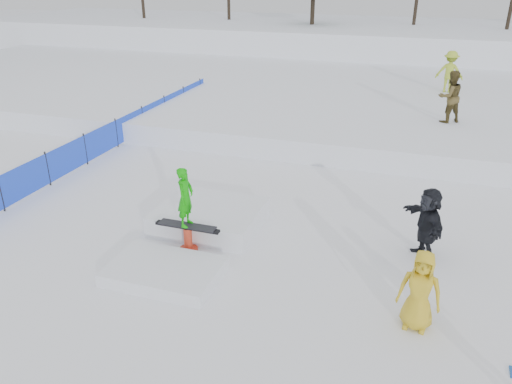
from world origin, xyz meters
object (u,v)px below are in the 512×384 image
(walker_ygreen, at_px, (450,72))
(spectator_yellow, at_px, (420,291))
(spectator_dark, at_px, (427,223))
(jib_rail_feature, at_px, (198,228))
(safety_fence, at_px, (117,133))
(walker_olive, at_px, (450,97))

(walker_ygreen, bearing_deg, spectator_yellow, 95.97)
(spectator_dark, relative_size, jib_rail_feature, 0.39)
(safety_fence, xyz_separation_m, walker_olive, (11.64, 4.49, 1.22))
(walker_olive, bearing_deg, safety_fence, -10.29)
(jib_rail_feature, bearing_deg, walker_olive, 59.40)
(walker_ygreen, bearing_deg, walker_olive, 97.33)
(spectator_dark, bearing_deg, walker_olive, 149.02)
(walker_ygreen, bearing_deg, spectator_dark, 95.81)
(spectator_yellow, bearing_deg, spectator_dark, 94.78)
(spectator_yellow, xyz_separation_m, jib_rail_feature, (-5.24, 1.75, -0.50))
(spectator_yellow, bearing_deg, walker_ygreen, 93.92)
(walker_olive, relative_size, walker_ygreen, 1.02)
(walker_olive, bearing_deg, spectator_yellow, 55.54)
(safety_fence, bearing_deg, spectator_dark, -22.28)
(jib_rail_feature, bearing_deg, spectator_yellow, -18.52)
(safety_fence, height_order, jib_rail_feature, jib_rail_feature)
(spectator_yellow, xyz_separation_m, spectator_dark, (0.07, 2.65, 0.06))
(walker_olive, relative_size, spectator_dark, 1.12)
(walker_ygreen, relative_size, jib_rail_feature, 0.43)
(spectator_yellow, bearing_deg, walker_olive, 93.30)
(safety_fence, bearing_deg, spectator_yellow, -33.15)
(walker_olive, bearing_deg, walker_ygreen, -122.49)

